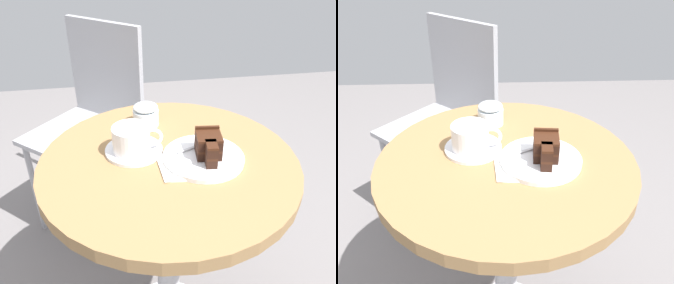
% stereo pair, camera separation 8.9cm
% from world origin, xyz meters
% --- Properties ---
extents(cafe_table, '(0.65, 0.65, 0.69)m').
position_xyz_m(cafe_table, '(0.00, 0.00, 0.57)').
color(cafe_table, olive).
rests_on(cafe_table, ground).
extents(saucer, '(0.15, 0.15, 0.01)m').
position_xyz_m(saucer, '(-0.08, 0.04, 0.70)').
color(saucer, white).
rests_on(saucer, cafe_table).
extents(coffee_cup, '(0.13, 0.10, 0.07)m').
position_xyz_m(coffee_cup, '(-0.09, 0.04, 0.74)').
color(coffee_cup, white).
rests_on(coffee_cup, saucer).
extents(teaspoon, '(0.03, 0.09, 0.00)m').
position_xyz_m(teaspoon, '(-0.05, 0.02, 0.70)').
color(teaspoon, '#B7B7BC').
rests_on(teaspoon, saucer).
extents(cake_plate, '(0.20, 0.20, 0.01)m').
position_xyz_m(cake_plate, '(0.08, -0.02, 0.70)').
color(cake_plate, white).
rests_on(cake_plate, cafe_table).
extents(cake_slice, '(0.07, 0.10, 0.06)m').
position_xyz_m(cake_slice, '(0.10, -0.02, 0.73)').
color(cake_slice, black).
rests_on(cake_slice, cake_plate).
extents(fork, '(0.13, 0.07, 0.00)m').
position_xyz_m(fork, '(0.10, 0.03, 0.71)').
color(fork, '#B7B7BC').
rests_on(fork, cake_plate).
extents(napkin, '(0.14, 0.13, 0.00)m').
position_xyz_m(napkin, '(0.04, -0.04, 0.70)').
color(napkin, silver).
rests_on(napkin, cafe_table).
extents(cafe_chair, '(0.54, 0.54, 0.88)m').
position_xyz_m(cafe_chair, '(-0.21, 0.62, 0.53)').
color(cafe_chair, '#9E9EA3').
rests_on(cafe_chair, ground).
extents(sugar_pot, '(0.08, 0.08, 0.07)m').
position_xyz_m(sugar_pot, '(-0.04, 0.18, 0.73)').
color(sugar_pot, silver).
rests_on(sugar_pot, cafe_table).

